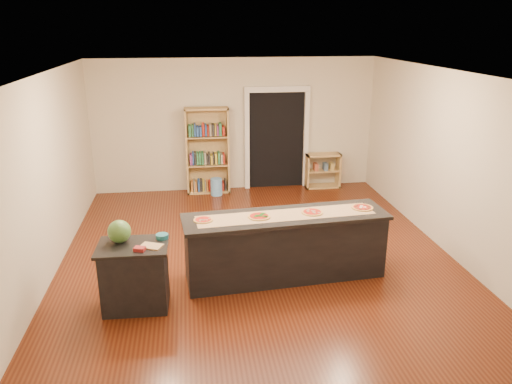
{
  "coord_description": "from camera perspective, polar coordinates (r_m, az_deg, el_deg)",
  "views": [
    {
      "loc": [
        -0.99,
        -6.98,
        3.45
      ],
      "look_at": [
        0.0,
        0.2,
        1.0
      ],
      "focal_mm": 35.0,
      "sensor_mm": 36.0,
      "label": 1
    }
  ],
  "objects": [
    {
      "name": "pizza_c",
      "position": [
        7.01,
        6.43,
        -2.3
      ],
      "size": [
        0.3,
        0.3,
        0.02
      ],
      "color": "tan",
      "rests_on": "kitchen_island"
    },
    {
      "name": "kraft_paper",
      "position": [
        6.9,
        3.44,
        -2.64
      ],
      "size": [
        2.51,
        0.65,
        0.0
      ],
      "primitive_type": "cube",
      "rotation": [
        0.0,
        0.0,
        0.08
      ],
      "color": "tan",
      "rests_on": "kitchen_island"
    },
    {
      "name": "cutting_board",
      "position": [
        6.27,
        -11.89,
        -6.07
      ],
      "size": [
        0.31,
        0.27,
        0.02
      ],
      "primitive_type": "cube",
      "rotation": [
        0.0,
        0.0,
        -0.43
      ],
      "color": "tan",
      "rests_on": "side_counter"
    },
    {
      "name": "kitchen_island",
      "position": [
        7.09,
        3.35,
        -6.16
      ],
      "size": [
        2.86,
        0.77,
        0.94
      ],
      "rotation": [
        0.0,
        0.0,
        0.08
      ],
      "color": "black",
      "rests_on": "ground"
    },
    {
      "name": "low_shelf",
      "position": [
        11.1,
        7.63,
        2.45
      ],
      "size": [
        0.76,
        0.32,
        0.76
      ],
      "primitive_type": "cube",
      "color": "tan",
      "rests_on": "ground"
    },
    {
      "name": "package_red",
      "position": [
        6.19,
        -13.16,
        -6.36
      ],
      "size": [
        0.15,
        0.13,
        0.05
      ],
      "primitive_type": "cube",
      "rotation": [
        0.0,
        0.0,
        -0.32
      ],
      "color": "maroon",
      "rests_on": "side_counter"
    },
    {
      "name": "pizza_b",
      "position": [
        6.81,
        0.35,
        -2.8
      ],
      "size": [
        0.31,
        0.31,
        0.02
      ],
      "color": "tan",
      "rests_on": "kitchen_island"
    },
    {
      "name": "room",
      "position": [
        7.34,
        0.21,
        2.46
      ],
      "size": [
        6.0,
        7.0,
        2.8
      ],
      "color": "beige",
      "rests_on": "ground"
    },
    {
      "name": "pizza_d",
      "position": [
        7.3,
        12.05,
        -1.74
      ],
      "size": [
        0.31,
        0.31,
        0.02
      ],
      "color": "tan",
      "rests_on": "kitchen_island"
    },
    {
      "name": "side_counter",
      "position": [
        6.55,
        -13.66,
        -9.3
      ],
      "size": [
        0.87,
        0.64,
        0.86
      ],
      "rotation": [
        0.0,
        0.0,
        -0.03
      ],
      "color": "black",
      "rests_on": "ground"
    },
    {
      "name": "watermelon",
      "position": [
        6.44,
        -15.36,
        -4.37
      ],
      "size": [
        0.29,
        0.29,
        0.29
      ],
      "primitive_type": "sphere",
      "color": "#144214",
      "rests_on": "side_counter"
    },
    {
      "name": "bookshelf",
      "position": [
        10.59,
        -5.57,
        4.7
      ],
      "size": [
        0.91,
        0.32,
        1.82
      ],
      "primitive_type": "cube",
      "color": "tan",
      "rests_on": "ground"
    },
    {
      "name": "doorway",
      "position": [
        10.85,
        2.37,
        6.7
      ],
      "size": [
        1.4,
        0.09,
        2.21
      ],
      "color": "black",
      "rests_on": "room"
    },
    {
      "name": "pizza_a",
      "position": [
        6.73,
        -6.05,
        -3.18
      ],
      "size": [
        0.27,
        0.27,
        0.02
      ],
      "color": "tan",
      "rests_on": "kitchen_island"
    },
    {
      "name": "package_teal",
      "position": [
        6.47,
        -10.69,
        -5.0
      ],
      "size": [
        0.16,
        0.16,
        0.06
      ],
      "primitive_type": "cylinder",
      "color": "#195966",
      "rests_on": "side_counter"
    },
    {
      "name": "waste_bin",
      "position": [
        10.57,
        -4.55,
        0.6
      ],
      "size": [
        0.25,
        0.25,
        0.36
      ],
      "primitive_type": "cylinder",
      "color": "#6AACED",
      "rests_on": "ground"
    }
  ]
}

